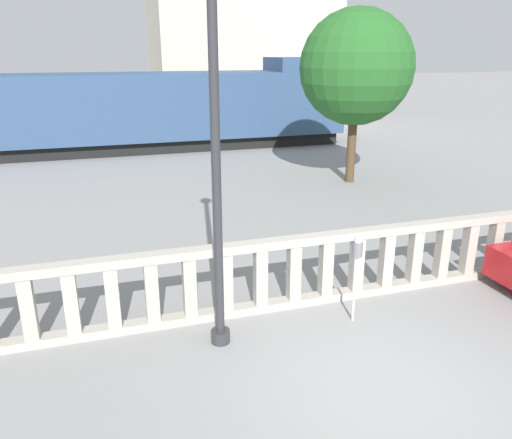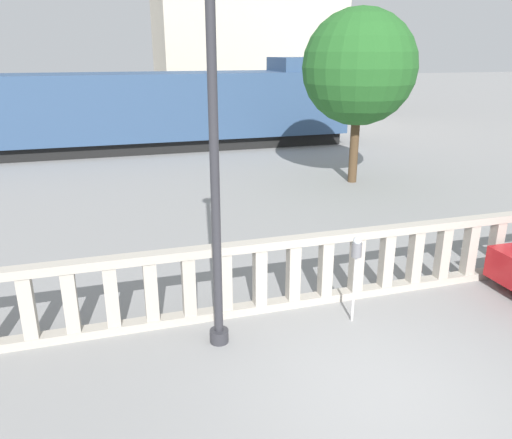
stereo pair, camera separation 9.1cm
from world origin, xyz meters
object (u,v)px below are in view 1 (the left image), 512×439
at_px(lamppost, 215,129).
at_px(train_near, 106,111).
at_px(parking_meter, 357,254).
at_px(tree_left, 356,68).

height_order(lamppost, train_near, lamppost).
bearing_deg(lamppost, train_near, 93.88).
distance_m(lamppost, train_near, 15.98).
bearing_deg(parking_meter, tree_left, 62.81).
height_order(parking_meter, tree_left, tree_left).
bearing_deg(parking_meter, train_near, 101.69).
distance_m(parking_meter, train_near, 16.25).
bearing_deg(tree_left, train_near, 134.20).
distance_m(lamppost, parking_meter, 3.02).
xyz_separation_m(parking_meter, train_near, (-3.29, 15.90, 0.56)).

